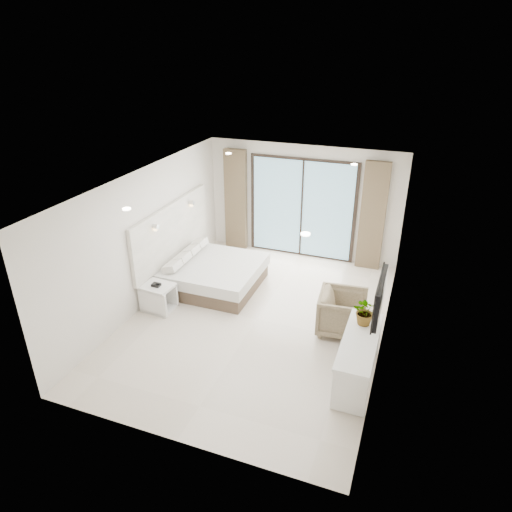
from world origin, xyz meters
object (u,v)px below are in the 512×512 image
object	(u,v)px
bed	(213,274)
nightstand	(158,297)
console_desk	(359,350)
armchair	(343,311)

from	to	relation	value
bed	nightstand	xyz separation A→B (m)	(-0.59, -1.23, -0.01)
nightstand	console_desk	size ratio (longest dim) A/B	0.38
nightstand	armchair	bearing A→B (deg)	13.51
console_desk	armchair	xyz separation A→B (m)	(-0.47, 1.23, -0.14)
bed	armchair	world-z (taller)	armchair
bed	nightstand	bearing A→B (deg)	-115.60
nightstand	console_desk	world-z (taller)	console_desk
nightstand	armchair	size ratio (longest dim) A/B	0.73
bed	armchair	size ratio (longest dim) A/B	2.26
bed	console_desk	size ratio (longest dim) A/B	1.17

